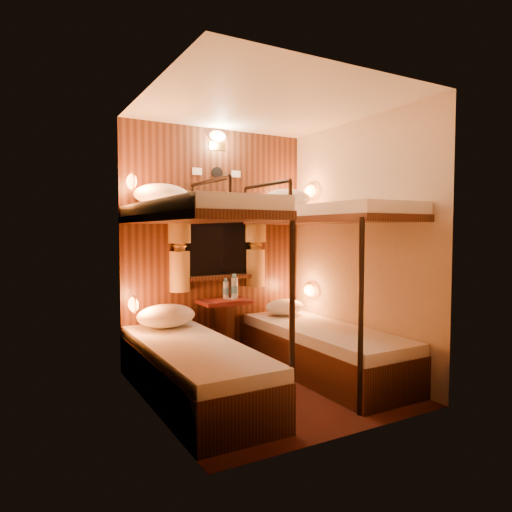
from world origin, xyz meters
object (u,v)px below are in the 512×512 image
bunk_right (323,315)px  bottle_right (234,288)px  table (224,323)px  bottle_left (226,290)px  bunk_left (193,330)px

bunk_right → bottle_right: bunk_right is taller
bunk_right → table: bearing=129.7°
bunk_right → bottle_left: size_ratio=8.76×
table → bottle_right: 0.37m
bunk_left → bottle_right: bunk_left is taller
bunk_right → table: 1.02m
bottle_right → bunk_right: bearing=-56.5°
bunk_left → bunk_right: bearing=0.0°
bunk_left → bottle_right: bearing=46.0°
bottle_left → bottle_right: bottle_right is taller
bottle_left → bottle_right: bearing=-6.2°
bunk_right → bottle_right: (-0.53, 0.80, 0.20)m
table → bottle_left: bottle_left is taller
bunk_left → bottle_right: size_ratio=7.39×
table → bunk_right: bearing=-50.3°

